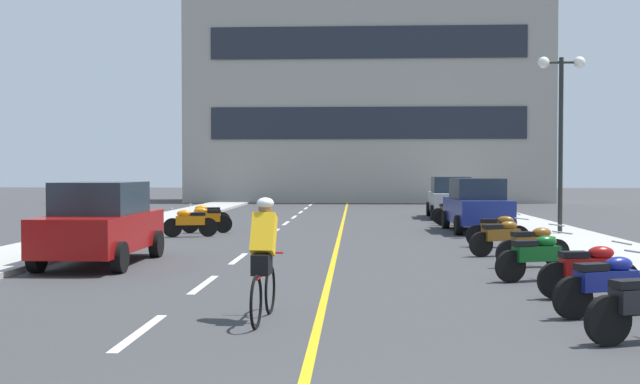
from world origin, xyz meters
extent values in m
plane|color=#38383A|center=(0.00, 21.00, 0.00)|extent=(140.00, 140.00, 0.00)
cube|color=#A8A8A3|center=(-7.20, 24.00, 0.06)|extent=(2.40, 72.00, 0.12)
cube|color=#A8A8A3|center=(7.20, 24.00, 0.06)|extent=(2.40, 72.00, 0.12)
cube|color=silver|center=(-2.00, 6.00, 0.00)|extent=(0.14, 2.20, 0.01)
cube|color=silver|center=(-2.00, 10.00, 0.00)|extent=(0.14, 2.20, 0.01)
cube|color=silver|center=(-2.00, 14.00, 0.00)|extent=(0.14, 2.20, 0.01)
cube|color=silver|center=(-2.00, 18.00, 0.00)|extent=(0.14, 2.20, 0.01)
cube|color=silver|center=(-2.00, 22.00, 0.00)|extent=(0.14, 2.20, 0.01)
cube|color=silver|center=(-2.00, 26.00, 0.00)|extent=(0.14, 2.20, 0.01)
cube|color=silver|center=(-2.00, 30.00, 0.00)|extent=(0.14, 2.20, 0.01)
cube|color=silver|center=(-2.00, 34.00, 0.00)|extent=(0.14, 2.20, 0.01)
cube|color=silver|center=(-2.00, 38.00, 0.00)|extent=(0.14, 2.20, 0.01)
cube|color=silver|center=(-2.00, 42.00, 0.00)|extent=(0.14, 2.20, 0.01)
cube|color=silver|center=(-2.00, 46.00, 0.00)|extent=(0.14, 2.20, 0.01)
cube|color=gold|center=(0.25, 24.00, 0.00)|extent=(0.12, 66.00, 0.01)
cube|color=#9E998E|center=(1.54, 48.26, 8.68)|extent=(24.34, 6.51, 17.36)
cube|color=#1E232D|center=(1.54, 44.95, 5.21)|extent=(20.44, 0.10, 2.08)
cube|color=#1E232D|center=(1.54, 44.95, 10.42)|extent=(20.44, 0.10, 2.08)
cylinder|color=black|center=(7.16, 20.23, 2.86)|extent=(0.14, 0.14, 5.48)
cylinder|color=black|center=(7.16, 20.23, 5.45)|extent=(1.10, 0.08, 0.08)
sphere|color=white|center=(6.61, 20.23, 5.45)|extent=(0.36, 0.36, 0.36)
sphere|color=white|center=(7.71, 20.23, 5.45)|extent=(0.36, 0.36, 0.36)
cylinder|color=black|center=(-5.71, 14.21, 0.32)|extent=(0.22, 0.64, 0.64)
cylinder|color=black|center=(-4.01, 14.21, 0.32)|extent=(0.22, 0.64, 0.64)
cylinder|color=black|center=(-5.70, 11.41, 0.32)|extent=(0.22, 0.64, 0.64)
cylinder|color=black|center=(-4.00, 11.41, 0.32)|extent=(0.22, 0.64, 0.64)
cube|color=maroon|center=(-4.86, 12.81, 0.72)|extent=(1.71, 4.20, 0.80)
cube|color=#1E2833|center=(-4.86, 12.81, 1.47)|extent=(1.56, 2.20, 0.70)
cylinder|color=black|center=(4.01, 23.59, 0.32)|extent=(0.24, 0.65, 0.64)
cylinder|color=black|center=(5.71, 23.63, 0.32)|extent=(0.24, 0.65, 0.64)
cylinder|color=black|center=(4.08, 20.79, 0.32)|extent=(0.24, 0.65, 0.64)
cylinder|color=black|center=(5.78, 20.83, 0.32)|extent=(0.24, 0.65, 0.64)
cube|color=navy|center=(4.90, 22.21, 0.72)|extent=(1.80, 4.24, 0.80)
cube|color=#1E2833|center=(4.90, 22.21, 1.47)|extent=(1.61, 2.24, 0.70)
cylinder|color=black|center=(4.16, 31.12, 0.32)|extent=(0.24, 0.65, 0.64)
cylinder|color=black|center=(5.86, 31.06, 0.32)|extent=(0.24, 0.65, 0.64)
cylinder|color=black|center=(4.06, 28.32, 0.32)|extent=(0.24, 0.65, 0.64)
cylinder|color=black|center=(5.76, 28.26, 0.32)|extent=(0.24, 0.65, 0.64)
cube|color=#B7B7BC|center=(4.96, 29.69, 0.72)|extent=(1.84, 4.26, 0.80)
cube|color=#1E2833|center=(4.96, 29.69, 1.47)|extent=(1.63, 2.25, 0.70)
cylinder|color=black|center=(3.71, 5.52, 0.30)|extent=(0.60, 0.29, 0.60)
cube|color=black|center=(4.00, 5.62, 0.72)|extent=(0.49, 0.37, 0.10)
cylinder|color=black|center=(4.79, 7.45, 0.30)|extent=(0.60, 0.30, 0.60)
cylinder|color=black|center=(3.75, 7.08, 0.30)|extent=(0.60, 0.30, 0.60)
cube|color=navy|center=(4.27, 7.27, 0.52)|extent=(0.94, 0.57, 0.28)
ellipsoid|color=navy|center=(4.46, 7.34, 0.74)|extent=(0.50, 0.37, 0.22)
cube|color=black|center=(4.04, 7.18, 0.72)|extent=(0.50, 0.37, 0.10)
cylinder|color=silver|center=(4.79, 7.45, 0.90)|extent=(0.23, 0.58, 0.03)
cylinder|color=black|center=(5.05, 8.88, 0.30)|extent=(0.61, 0.19, 0.60)
cylinder|color=black|center=(3.96, 8.71, 0.30)|extent=(0.61, 0.19, 0.60)
cube|color=maroon|center=(4.50, 8.80, 0.52)|extent=(0.93, 0.42, 0.28)
ellipsoid|color=maroon|center=(4.70, 8.83, 0.74)|extent=(0.47, 0.30, 0.22)
cube|color=black|center=(4.26, 8.76, 0.72)|extent=(0.47, 0.30, 0.10)
cylinder|color=silver|center=(5.05, 8.88, 0.90)|extent=(0.12, 0.60, 0.03)
cylinder|color=black|center=(4.65, 10.88, 0.30)|extent=(0.60, 0.30, 0.60)
cylinder|color=black|center=(3.61, 10.50, 0.30)|extent=(0.60, 0.30, 0.60)
cube|color=#0C4C19|center=(4.13, 10.69, 0.52)|extent=(0.94, 0.57, 0.28)
ellipsoid|color=#0C4C19|center=(4.32, 10.76, 0.74)|extent=(0.50, 0.37, 0.22)
cube|color=black|center=(3.89, 10.61, 0.72)|extent=(0.50, 0.37, 0.10)
cylinder|color=silver|center=(4.65, 10.88, 0.90)|extent=(0.23, 0.57, 0.03)
cylinder|color=black|center=(5.08, 12.88, 0.30)|extent=(0.60, 0.26, 0.60)
cylinder|color=black|center=(4.02, 12.58, 0.30)|extent=(0.60, 0.26, 0.60)
cube|color=brown|center=(4.55, 12.73, 0.52)|extent=(0.94, 0.51, 0.28)
ellipsoid|color=brown|center=(4.74, 12.78, 0.74)|extent=(0.49, 0.35, 0.22)
cube|color=black|center=(4.31, 12.66, 0.72)|extent=(0.49, 0.35, 0.10)
cylinder|color=silver|center=(5.08, 12.88, 0.90)|extent=(0.19, 0.59, 0.03)
cylinder|color=black|center=(4.81, 15.00, 0.30)|extent=(0.60, 0.29, 0.60)
cylinder|color=black|center=(3.77, 14.64, 0.30)|extent=(0.60, 0.29, 0.60)
cube|color=brown|center=(4.29, 14.82, 0.52)|extent=(0.94, 0.56, 0.28)
ellipsoid|color=brown|center=(4.48, 14.89, 0.74)|extent=(0.49, 0.37, 0.22)
cube|color=black|center=(4.05, 14.74, 0.72)|extent=(0.49, 0.37, 0.10)
cylinder|color=silver|center=(4.81, 15.00, 0.90)|extent=(0.23, 0.58, 0.03)
cylinder|color=black|center=(5.15, 16.86, 0.30)|extent=(0.61, 0.17, 0.60)
cylinder|color=black|center=(4.05, 16.98, 0.30)|extent=(0.61, 0.17, 0.60)
cube|color=brown|center=(4.60, 16.92, 0.52)|extent=(0.93, 0.38, 0.28)
ellipsoid|color=brown|center=(4.80, 16.90, 0.74)|extent=(0.46, 0.29, 0.22)
cube|color=black|center=(4.35, 16.95, 0.72)|extent=(0.46, 0.29, 0.10)
cylinder|color=silver|center=(5.15, 16.86, 0.90)|extent=(0.10, 0.60, 0.03)
cylinder|color=black|center=(-4.95, 19.55, 0.30)|extent=(0.61, 0.23, 0.60)
cylinder|color=black|center=(-3.88, 19.80, 0.30)|extent=(0.61, 0.23, 0.60)
cube|color=orange|center=(-4.41, 19.68, 0.52)|extent=(0.94, 0.47, 0.28)
ellipsoid|color=orange|center=(-4.61, 19.63, 0.74)|extent=(0.48, 0.33, 0.22)
cube|color=black|center=(-4.17, 19.73, 0.72)|extent=(0.48, 0.33, 0.10)
cylinder|color=silver|center=(-4.95, 19.55, 0.90)|extent=(0.16, 0.59, 0.03)
cylinder|color=black|center=(-4.75, 21.14, 0.30)|extent=(0.61, 0.17, 0.60)
cylinder|color=black|center=(-3.66, 21.27, 0.30)|extent=(0.61, 0.17, 0.60)
cube|color=orange|center=(-4.21, 21.21, 0.52)|extent=(0.93, 0.38, 0.28)
ellipsoid|color=orange|center=(-4.40, 21.18, 0.74)|extent=(0.46, 0.29, 0.22)
cube|color=black|center=(-3.96, 21.24, 0.72)|extent=(0.46, 0.29, 0.10)
cylinder|color=silver|center=(-4.75, 21.14, 0.90)|extent=(0.10, 0.60, 0.03)
cylinder|color=black|center=(-5.08, 22.78, 0.30)|extent=(0.60, 0.28, 0.60)
cylinder|color=black|center=(-4.04, 23.12, 0.30)|extent=(0.60, 0.28, 0.60)
cube|color=orange|center=(-4.56, 22.95, 0.52)|extent=(0.94, 0.55, 0.28)
ellipsoid|color=orange|center=(-4.75, 22.89, 0.74)|extent=(0.49, 0.37, 0.22)
cube|color=black|center=(-4.32, 23.03, 0.72)|extent=(0.49, 0.37, 0.10)
cylinder|color=silver|center=(-5.08, 22.78, 0.90)|extent=(0.22, 0.58, 0.03)
cylinder|color=black|center=(5.14, 25.02, 0.30)|extent=(0.60, 0.11, 0.60)
cylinder|color=black|center=(4.04, 25.00, 0.30)|extent=(0.60, 0.11, 0.60)
cube|color=#590C59|center=(4.59, 25.01, 0.52)|extent=(0.90, 0.29, 0.28)
ellipsoid|color=#590C59|center=(4.79, 25.01, 0.74)|extent=(0.44, 0.25, 0.22)
cube|color=black|center=(4.34, 25.01, 0.72)|extent=(0.44, 0.25, 0.10)
cylinder|color=silver|center=(5.14, 25.02, 0.90)|extent=(0.04, 0.60, 0.03)
cylinder|color=black|center=(5.13, 26.55, 0.30)|extent=(0.61, 0.22, 0.60)
cylinder|color=black|center=(4.06, 26.32, 0.30)|extent=(0.61, 0.22, 0.60)
cube|color=brown|center=(4.59, 26.44, 0.52)|extent=(0.94, 0.46, 0.28)
ellipsoid|color=brown|center=(4.79, 26.48, 0.74)|extent=(0.48, 0.33, 0.22)
cube|color=black|center=(4.35, 26.39, 0.72)|extent=(0.48, 0.33, 0.10)
cylinder|color=silver|center=(5.13, 26.55, 0.90)|extent=(0.15, 0.59, 0.03)
torus|color=black|center=(-0.48, 7.35, 0.34)|extent=(0.08, 0.72, 0.72)
torus|color=black|center=(-0.55, 6.31, 0.34)|extent=(0.08, 0.72, 0.72)
cylinder|color=red|center=(-0.52, 6.80, 0.64)|extent=(0.10, 0.95, 0.04)
cube|color=black|center=(-0.53, 6.66, 0.86)|extent=(0.11, 0.21, 0.06)
cylinder|color=red|center=(-0.49, 7.25, 0.89)|extent=(0.42, 0.06, 0.03)
cube|color=black|center=(-0.52, 6.71, 0.79)|extent=(0.26, 0.37, 0.28)
cube|color=yellow|center=(-0.51, 6.85, 1.19)|extent=(0.35, 0.47, 0.61)
sphere|color=#8C6647|center=(-0.51, 6.98, 1.54)|extent=(0.20, 0.20, 0.20)
ellipsoid|color=white|center=(-0.51, 6.98, 1.61)|extent=(0.24, 0.26, 0.16)
camera|label=1|loc=(0.74, -3.28, 2.05)|focal=41.64mm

